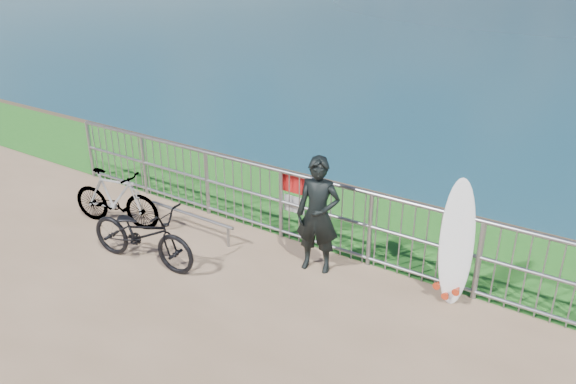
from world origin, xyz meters
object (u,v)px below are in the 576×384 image
Objects in this scene: surfboard at (456,247)px; surfer at (318,215)px; bicycle_near at (142,234)px; bicycle_far at (116,198)px.

surfer is at bearing -169.56° from surfboard.
bicycle_far reaches higher than bicycle_near.
surfer is 1.83m from surfboard.
surfboard is 1.03× the size of bicycle_far.
surfboard is at bearing -92.64° from bicycle_far.
surfer reaches higher than bicycle_near.
bicycle_far is at bearing -169.27° from surfboard.
bicycle_far is (-3.38, -0.65, -0.36)m from surfer.
surfer is 3.46m from bicycle_far.
surfboard is (1.80, 0.33, -0.08)m from surfer.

